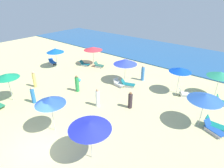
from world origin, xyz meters
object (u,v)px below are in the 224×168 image
lounge_chair_0_1 (84,64)px  umbrella_8 (7,76)px  umbrella_6 (220,74)px  beachgoer_2 (98,98)px  umbrella_4 (205,97)px  lounge_chair_4_0 (215,125)px  lounge_chair_3_0 (128,84)px  beach_ball_0 (79,80)px  lounge_chair_5_0 (52,62)px  umbrella_7 (90,125)px  umbrella_1 (180,70)px  beachgoer_1 (33,95)px  lounge_chair_0_0 (99,65)px  beachgoer_6 (77,84)px  lounge_chair_3_1 (119,83)px  lounge_chair_6_0 (224,102)px  umbrella_0 (93,49)px  beachgoer_5 (34,80)px  umbrella_9 (50,101)px  beachgoer_3 (143,73)px  umbrella_3 (125,62)px  lounge_chair_4_1 (213,129)px  beachgoer_0 (130,101)px  umbrella_5 (55,50)px

lounge_chair_0_1 → umbrella_8: size_ratio=0.55×
umbrella_6 → beachgoer_2: bearing=-132.4°
umbrella_4 → lounge_chair_4_0: size_ratio=1.83×
lounge_chair_3_0 → umbrella_4: 8.23m
umbrella_6 → beach_ball_0: (-12.35, -5.83, -2.13)m
lounge_chair_5_0 → umbrella_7: umbrella_7 is taller
lounge_chair_3_0 → beachgoer_2: beachgoer_2 is taller
umbrella_1 → beachgoer_1: umbrella_1 is taller
lounge_chair_0_0 → umbrella_4: bearing=-118.2°
umbrella_4 → beachgoer_6: 11.31m
umbrella_6 → umbrella_8: umbrella_8 is taller
lounge_chair_3_1 → lounge_chair_0_0: bearing=72.3°
umbrella_7 → lounge_chair_4_0: bearing=56.7°
lounge_chair_0_0 → umbrella_1: bearing=-103.1°
lounge_chair_5_0 → lounge_chair_6_0: bearing=-71.6°
lounge_chair_5_0 → beachgoer_1: bearing=-125.2°
umbrella_0 → lounge_chair_0_1: 2.33m
beachgoer_5 → umbrella_8: bearing=47.6°
umbrella_9 → beachgoer_3: umbrella_9 is taller
beachgoer_3 → beachgoer_2: bearing=-12.3°
umbrella_3 → lounge_chair_3_1: bearing=-86.6°
umbrella_0 → umbrella_1: 11.74m
lounge_chair_4_1 → lounge_chair_0_0: bearing=96.2°
umbrella_0 → umbrella_8: (0.72, -11.26, 0.20)m
umbrella_3 → beachgoer_5: umbrella_3 is taller
beachgoer_0 → beachgoer_3: size_ratio=0.87×
umbrella_8 → beachgoer_3: size_ratio=1.50×
lounge_chair_0_1 → beach_ball_0: lounge_chair_0_1 is taller
lounge_chair_0_0 → umbrella_6: size_ratio=0.53×
lounge_chair_5_0 → lounge_chair_3_1: bearing=-78.1°
lounge_chair_3_0 → umbrella_6: 8.55m
beachgoer_5 → beachgoer_6: (4.09, 2.14, -0.04)m
lounge_chair_0_1 → umbrella_4: umbrella_4 is taller
umbrella_8 → beachgoer_1: umbrella_8 is taller
lounge_chair_0_1 → beachgoer_0: bearing=-129.3°
umbrella_1 → umbrella_8: size_ratio=1.00×
umbrella_6 → lounge_chair_4_0: bearing=-76.8°
lounge_chair_6_0 → umbrella_3: bearing=94.2°
lounge_chair_4_0 → umbrella_5: size_ratio=0.59×
beachgoer_2 → beachgoer_6: bearing=157.5°
beachgoer_2 → umbrella_7: bearing=-61.7°
umbrella_3 → lounge_chair_3_1: (0.07, -1.10, -2.08)m
beachgoer_1 → lounge_chair_0_1: bearing=171.3°
umbrella_1 → beach_ball_0: 10.48m
lounge_chair_0_1 → beach_ball_0: bearing=-156.0°
lounge_chair_0_1 → umbrella_7: 15.71m
lounge_chair_0_1 → beachgoer_5: size_ratio=0.83×
lounge_chair_0_0 → lounge_chair_4_0: size_ratio=0.92×
beachgoer_0 → lounge_chair_3_0: bearing=-135.1°
lounge_chair_4_0 → beachgoer_0: size_ratio=0.96×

